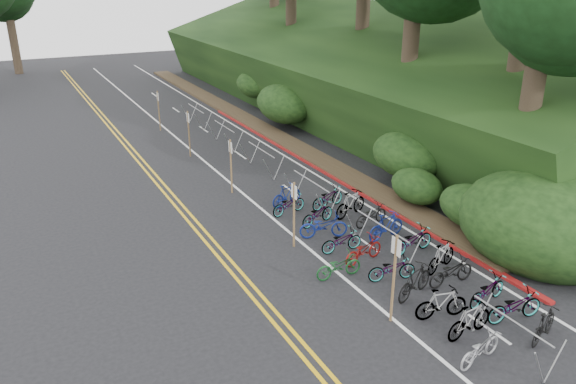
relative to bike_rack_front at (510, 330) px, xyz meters
name	(u,v)px	position (x,y,z in m)	size (l,w,h in m)	color
ground	(357,322)	(-2.61, 3.07, -0.81)	(120.00, 120.00, 0.00)	black
road_markings	(240,199)	(-1.98, 13.17, -0.80)	(7.47, 80.00, 0.01)	gold
red_curb	(318,168)	(3.09, 15.07, -0.76)	(0.25, 28.00, 0.10)	maroon
embankment	(361,83)	(10.35, 22.11, 1.76)	(14.30, 48.14, 9.11)	black
bike_rack_front	(510,330)	(0.00, 0.00, 0.00)	(1.12, 2.56, 1.12)	#959698
bike_racks_rest	(261,155)	(0.39, 16.07, 0.05)	(1.14, 23.00, 1.17)	#959698
signpost_near	(394,273)	(-1.72, 2.67, 0.75)	(0.08, 0.40, 2.73)	brown
signposts_rest	(208,145)	(-2.01, 17.07, 0.62)	(0.08, 18.40, 2.50)	brown
bike_front	(339,266)	(-1.75, 5.44, -0.38)	(1.62, 0.56, 0.85)	#144C1E
bike_valet	(389,248)	(0.44, 5.66, -0.33)	(3.33, 13.20, 1.09)	#9E9EA3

